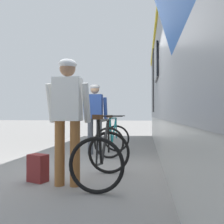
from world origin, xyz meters
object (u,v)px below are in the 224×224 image
at_px(bicycle_far_teal, 113,138).
at_px(backpack_on_platform, 38,168).
at_px(cyclist_near_in_white, 67,110).
at_px(cyclist_far_in_blue, 95,112).
at_px(bicycle_near_black, 103,155).

bearing_deg(bicycle_far_teal, backpack_on_platform, -107.34).
bearing_deg(backpack_on_platform, bicycle_far_teal, 92.84).
bearing_deg(cyclist_near_in_white, cyclist_far_in_blue, 94.00).
bearing_deg(cyclist_near_in_white, backpack_on_platform, 165.37).
distance_m(bicycle_near_black, bicycle_far_teal, 2.38).
relative_size(cyclist_near_in_white, cyclist_far_in_blue, 1.00).
relative_size(bicycle_far_teal, backpack_on_platform, 2.75).
distance_m(cyclist_near_in_white, cyclist_far_in_blue, 2.59).
xyz_separation_m(cyclist_far_in_blue, bicycle_near_black, (0.65, -2.36, -0.65)).
distance_m(cyclist_far_in_blue, backpack_on_platform, 2.62).
relative_size(cyclist_near_in_white, backpack_on_platform, 4.40).
distance_m(cyclist_far_in_blue, bicycle_near_black, 2.53).
xyz_separation_m(cyclist_near_in_white, backpack_on_platform, (-0.50, 0.13, -0.85)).
xyz_separation_m(cyclist_near_in_white, cyclist_far_in_blue, (-0.18, 2.59, 0.00)).
xyz_separation_m(bicycle_far_teal, backpack_on_platform, (-0.77, -2.47, -0.20)).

